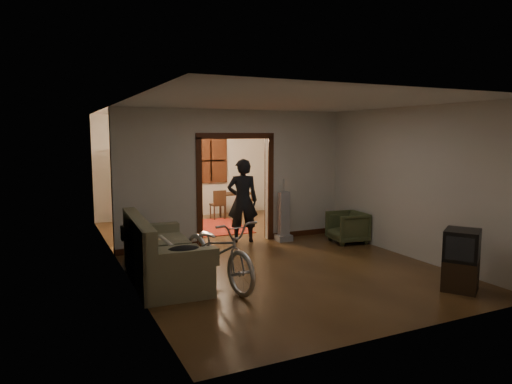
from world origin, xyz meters
TOP-DOWN VIEW (x-y plane):
  - floor at (0.00, 0.00)m, footprint 5.00×8.50m
  - ceiling at (0.00, 0.00)m, footprint 5.00×8.50m
  - wall_back at (0.00, 4.25)m, footprint 5.00×0.02m
  - wall_left at (-2.50, 0.00)m, footprint 0.02×8.50m
  - wall_right at (2.50, 0.00)m, footprint 0.02×8.50m
  - partition_wall at (0.00, 0.75)m, footprint 5.00×0.14m
  - door_casing at (0.00, 0.75)m, footprint 1.74×0.20m
  - far_window at (0.70, 4.21)m, footprint 0.98×0.06m
  - chandelier at (0.00, 2.50)m, footprint 0.24×0.24m
  - light_switch at (1.05, 0.68)m, footprint 0.08×0.01m
  - sofa at (-1.99, -1.14)m, footprint 1.11×2.27m
  - rolled_paper at (-1.89, -0.84)m, footprint 0.10×0.79m
  - jacket at (-1.94, -2.05)m, footprint 0.48×0.36m
  - bicycle at (-1.30, -1.71)m, footprint 1.03×2.07m
  - armchair at (2.15, -0.30)m, footprint 0.81×0.79m
  - tv_stand at (1.85, -3.47)m, footprint 0.70×0.68m
  - crt_tv at (1.85, -3.47)m, footprint 0.70×0.68m
  - vacuum at (0.99, 0.40)m, footprint 0.37×0.31m
  - person at (0.16, 0.71)m, footprint 0.75×0.61m
  - oriental_rug at (0.05, 2.48)m, footprint 1.73×2.20m
  - locker at (-1.17, 3.93)m, footprint 1.06×0.68m
  - globe at (-1.17, 3.93)m, footprint 0.28×0.28m
  - desk at (1.22, 3.59)m, footprint 1.00×0.74m
  - desk_chair at (0.61, 3.45)m, footprint 0.40×0.40m

SIDE VIEW (x-z plane):
  - floor at x=0.00m, z-range -0.01..0.01m
  - oriental_rug at x=0.05m, z-range 0.00..0.02m
  - tv_stand at x=1.85m, z-range 0.00..0.47m
  - desk at x=1.22m, z-range 0.00..0.66m
  - armchair at x=2.15m, z-range 0.00..0.66m
  - desk_chair at x=0.61m, z-range 0.00..0.80m
  - sofa at x=-1.99m, z-range 0.00..1.02m
  - bicycle at x=-1.30m, z-range 0.00..1.04m
  - rolled_paper at x=-1.89m, z-range 0.48..0.58m
  - vacuum at x=0.99m, z-range 0.00..1.08m
  - crt_tv at x=1.85m, z-range 0.45..0.90m
  - jacket at x=-1.94m, z-range 0.61..0.75m
  - person at x=0.16m, z-range 0.00..1.78m
  - locker at x=-1.17m, z-range 0.00..1.98m
  - door_casing at x=0.00m, z-range -0.06..2.26m
  - light_switch at x=1.05m, z-range 1.19..1.31m
  - wall_back at x=0.00m, z-range 0.00..2.80m
  - wall_left at x=-2.50m, z-range 0.00..2.80m
  - wall_right at x=2.50m, z-range 0.00..2.80m
  - partition_wall at x=0.00m, z-range 0.00..2.80m
  - far_window at x=0.70m, z-range 0.91..2.19m
  - globe at x=-1.17m, z-range 1.80..2.08m
  - chandelier at x=0.00m, z-range 2.23..2.47m
  - ceiling at x=0.00m, z-range 2.79..2.80m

